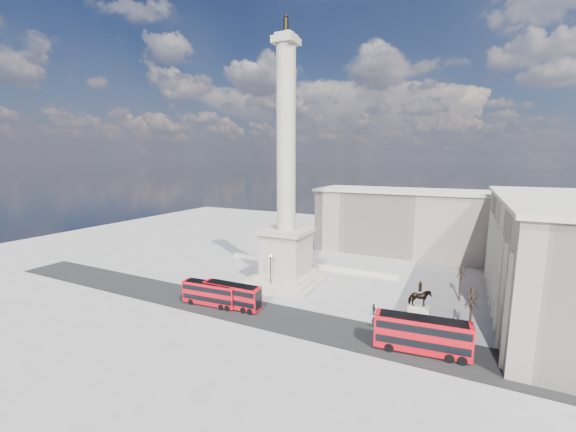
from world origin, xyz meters
The scene contains 17 objects.
ground centered at (0.00, 0.00, 0.00)m, with size 180.00×180.00×0.00m, color #A29E99.
asphalt_road centered at (5.00, -10.00, 0.00)m, with size 120.00×9.00×0.01m, color #242424.
nelsons_column centered at (0.00, 5.00, 12.92)m, with size 14.00×14.00×49.85m.
balustrade_wall centered at (0.00, 16.00, 0.55)m, with size 40.00×0.60×1.10m, color beige.
building_east centered at (45.00, 10.00, 9.32)m, with size 19.00×46.00×18.60m.
building_northeast centered at (20.00, 40.00, 8.32)m, with size 51.00×17.00×16.60m.
red_bus_a centered at (-6.27, -10.79, 2.08)m, with size 9.92×3.01×3.96m.
red_bus_b centered at (-2.40, -10.06, 2.15)m, with size 10.18×2.67×4.10m.
red_bus_c centered at (27.12, -10.82, 2.45)m, with size 11.70×3.73×4.66m.
victorian_lamp centered at (-0.41, -0.63, 4.17)m, with size 0.61×0.61×7.09m.
equestrian_statue centered at (26.07, -5.66, 2.63)m, with size 3.63×2.73×7.66m.
bare_tree_near centered at (32.46, -5.80, 6.66)m, with size 1.93×1.93×8.46m.
bare_tree_mid centered at (38.71, 6.07, 5.21)m, with size 1.74×1.74×6.61m.
bare_tree_far centered at (31.19, 10.00, 5.40)m, with size 1.68×1.68×6.85m.
pedestrian_walking centered at (28.20, -3.49, 0.88)m, with size 0.64×0.42×1.76m, color black.
pedestrian_standing centered at (19.98, -6.50, 0.77)m, with size 0.75×0.58×1.54m, color black.
pedestrian_crossing centered at (19.17, -2.42, 0.94)m, with size 1.11×0.46×1.89m, color black.
Camera 1 is at (30.37, -55.42, 24.10)m, focal length 22.00 mm.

